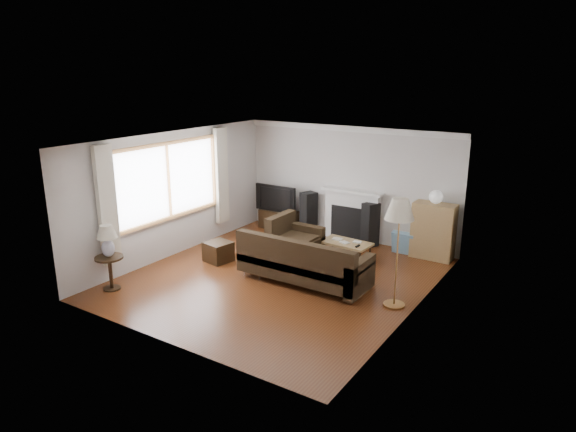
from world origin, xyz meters
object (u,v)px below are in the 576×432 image
Objects in this scene: tv_stand at (279,219)px; side_table at (111,273)px; bookshelf at (433,231)px; coffee_table at (346,251)px; sectional_sofa at (304,260)px; floor_lamp at (397,254)px.

side_table reaches higher than tv_stand.
bookshelf reaches higher than coffee_table.
sectional_sofa is at bearing -48.14° from tv_stand.
sectional_sofa is (-1.52, -2.44, -0.15)m from bookshelf.
side_table is (-4.34, -2.03, -0.59)m from floor_lamp.
bookshelf is 1.16× the size of coffee_table.
tv_stand is 4.50m from side_table.
bookshelf is at bearing 40.44° from coffee_table.
side_table is (-2.76, -3.46, 0.11)m from coffee_table.
coffee_table is at bearing 51.42° from side_table.
bookshelf is 6.13m from side_table.
tv_stand is 0.51× the size of floor_lamp.
floor_lamp is 4.82m from side_table.
sectional_sofa is 1.41m from coffee_table.
coffee_table is at bearing 137.93° from floor_lamp.
tv_stand is 3.24m from sectional_sofa.
tv_stand is 0.35× the size of sectional_sofa.
floor_lamp is (1.58, -1.42, 0.70)m from coffee_table.
floor_lamp is (1.71, -0.03, 0.48)m from sectional_sofa.
sectional_sofa is (2.16, -2.41, 0.18)m from tv_stand.
bookshelf is (3.68, 0.03, 0.34)m from tv_stand.
coffee_table is at bearing 84.56° from sectional_sofa.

